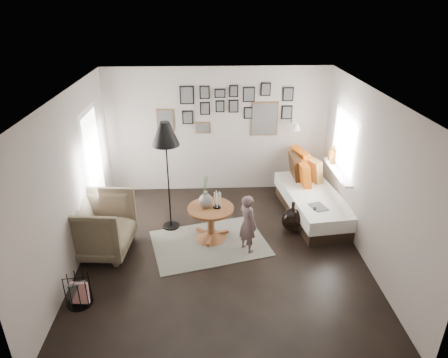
{
  "coord_description": "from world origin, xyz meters",
  "views": [
    {
      "loc": [
        -0.2,
        -5.42,
        3.87
      ],
      "look_at": [
        0.05,
        0.5,
        1.1
      ],
      "focal_mm": 32.0,
      "sensor_mm": 36.0,
      "label": 1
    }
  ],
  "objects_px": {
    "demijohn_small": "(313,224)",
    "pedestal_table": "(211,224)",
    "child": "(248,224)",
    "magazine_basket": "(78,291)",
    "floor_lamp": "(165,138)",
    "demijohn_large": "(292,220)",
    "armchair": "(98,225)",
    "daybed": "(311,198)",
    "vase": "(206,198)"
  },
  "relations": [
    {
      "from": "floor_lamp",
      "to": "vase",
      "type": "bearing_deg",
      "value": -31.12
    },
    {
      "from": "pedestal_table",
      "to": "daybed",
      "type": "bearing_deg",
      "value": 22.97
    },
    {
      "from": "child",
      "to": "daybed",
      "type": "bearing_deg",
      "value": -85.35
    },
    {
      "from": "vase",
      "to": "demijohn_small",
      "type": "xyz_separation_m",
      "value": [
        1.87,
        0.06,
        -0.59
      ]
    },
    {
      "from": "armchair",
      "to": "demijohn_large",
      "type": "height_order",
      "value": "armchair"
    },
    {
      "from": "floor_lamp",
      "to": "demijohn_large",
      "type": "height_order",
      "value": "floor_lamp"
    },
    {
      "from": "pedestal_table",
      "to": "floor_lamp",
      "type": "relative_size",
      "value": 0.39
    },
    {
      "from": "demijohn_large",
      "to": "child",
      "type": "bearing_deg",
      "value": -146.64
    },
    {
      "from": "vase",
      "to": "armchair",
      "type": "bearing_deg",
      "value": -170.29
    },
    {
      "from": "armchair",
      "to": "daybed",
      "type": "bearing_deg",
      "value": -68.55
    },
    {
      "from": "daybed",
      "to": "floor_lamp",
      "type": "xyz_separation_m",
      "value": [
        -2.65,
        -0.41,
        1.39
      ]
    },
    {
      "from": "vase",
      "to": "demijohn_large",
      "type": "relative_size",
      "value": 0.98
    },
    {
      "from": "pedestal_table",
      "to": "child",
      "type": "bearing_deg",
      "value": -31.87
    },
    {
      "from": "child",
      "to": "magazine_basket",
      "type": "bearing_deg",
      "value": 78.85
    },
    {
      "from": "demijohn_large",
      "to": "demijohn_small",
      "type": "relative_size",
      "value": 1.1
    },
    {
      "from": "floor_lamp",
      "to": "demijohn_large",
      "type": "distance_m",
      "value": 2.64
    },
    {
      "from": "armchair",
      "to": "child",
      "type": "relative_size",
      "value": 1.04
    },
    {
      "from": "pedestal_table",
      "to": "child",
      "type": "relative_size",
      "value": 0.77
    },
    {
      "from": "daybed",
      "to": "magazine_basket",
      "type": "bearing_deg",
      "value": -155.0
    },
    {
      "from": "magazine_basket",
      "to": "child",
      "type": "distance_m",
      "value": 2.69
    },
    {
      "from": "vase",
      "to": "magazine_basket",
      "type": "distance_m",
      "value": 2.39
    },
    {
      "from": "daybed",
      "to": "magazine_basket",
      "type": "distance_m",
      "value": 4.42
    },
    {
      "from": "daybed",
      "to": "floor_lamp",
      "type": "distance_m",
      "value": 3.02
    },
    {
      "from": "floor_lamp",
      "to": "child",
      "type": "bearing_deg",
      "value": -30.55
    },
    {
      "from": "pedestal_table",
      "to": "demijohn_large",
      "type": "bearing_deg",
      "value": 7.83
    },
    {
      "from": "pedestal_table",
      "to": "armchair",
      "type": "xyz_separation_m",
      "value": [
        -1.82,
        -0.28,
        0.2
      ]
    },
    {
      "from": "daybed",
      "to": "demijohn_large",
      "type": "xyz_separation_m",
      "value": [
        -0.49,
        -0.62,
        -0.1
      ]
    },
    {
      "from": "armchair",
      "to": "magazine_basket",
      "type": "bearing_deg",
      "value": -174.74
    },
    {
      "from": "armchair",
      "to": "child",
      "type": "distance_m",
      "value": 2.41
    },
    {
      "from": "child",
      "to": "pedestal_table",
      "type": "bearing_deg",
      "value": 21.39
    },
    {
      "from": "floor_lamp",
      "to": "child",
      "type": "distance_m",
      "value": 1.94
    },
    {
      "from": "pedestal_table",
      "to": "vase",
      "type": "relative_size",
      "value": 1.4
    },
    {
      "from": "daybed",
      "to": "vase",
      "type": "bearing_deg",
      "value": -165.26
    },
    {
      "from": "daybed",
      "to": "magazine_basket",
      "type": "height_order",
      "value": "daybed"
    },
    {
      "from": "pedestal_table",
      "to": "armchair",
      "type": "relative_size",
      "value": 0.74
    },
    {
      "from": "armchair",
      "to": "demijohn_large",
      "type": "distance_m",
      "value": 3.31
    },
    {
      "from": "child",
      "to": "armchair",
      "type": "bearing_deg",
      "value": 51.19
    },
    {
      "from": "demijohn_small",
      "to": "pedestal_table",
      "type": "bearing_deg",
      "value": -177.5
    },
    {
      "from": "armchair",
      "to": "floor_lamp",
      "type": "xyz_separation_m",
      "value": [
        1.1,
        0.69,
        1.23
      ]
    },
    {
      "from": "pedestal_table",
      "to": "demijohn_large",
      "type": "height_order",
      "value": "pedestal_table"
    },
    {
      "from": "floor_lamp",
      "to": "demijohn_large",
      "type": "bearing_deg",
      "value": -5.51
    },
    {
      "from": "vase",
      "to": "floor_lamp",
      "type": "height_order",
      "value": "floor_lamp"
    },
    {
      "from": "pedestal_table",
      "to": "vase",
      "type": "bearing_deg",
      "value": 165.96
    },
    {
      "from": "floor_lamp",
      "to": "magazine_basket",
      "type": "distance_m",
      "value": 2.68
    },
    {
      "from": "armchair",
      "to": "magazine_basket",
      "type": "distance_m",
      "value": 1.27
    },
    {
      "from": "armchair",
      "to": "demijohn_small",
      "type": "height_order",
      "value": "armchair"
    },
    {
      "from": "demijohn_small",
      "to": "child",
      "type": "height_order",
      "value": "child"
    },
    {
      "from": "pedestal_table",
      "to": "demijohn_small",
      "type": "xyz_separation_m",
      "value": [
        1.79,
        0.08,
        -0.09
      ]
    },
    {
      "from": "armchair",
      "to": "pedestal_table",
      "type": "bearing_deg",
      "value": -76.16
    },
    {
      "from": "floor_lamp",
      "to": "demijohn_small",
      "type": "xyz_separation_m",
      "value": [
        2.52,
        -0.33,
        -1.51
      ]
    }
  ]
}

